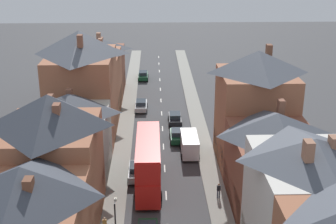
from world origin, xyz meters
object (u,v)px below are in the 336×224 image
at_px(car_parked_right_a, 137,171).
at_px(pedestrian_mid_right, 105,224).
at_px(double_decker_bus_lead, 148,162).
at_px(car_mid_white, 143,75).
at_px(car_far_grey, 175,118).
at_px(car_parked_left_b, 141,105).
at_px(pedestrian_far_left, 219,190).
at_px(car_near_silver, 177,135).
at_px(delivery_van, 189,144).

bearing_deg(car_parked_right_a, pedestrian_mid_right, -103.39).
height_order(double_decker_bus_lead, car_mid_white, double_decker_bus_lead).
bearing_deg(car_far_grey, car_parked_left_b, 130.82).
distance_m(double_decker_bus_lead, car_parked_right_a, 2.96).
relative_size(double_decker_bus_lead, pedestrian_far_left, 6.71).
distance_m(car_parked_left_b, car_far_grey, 7.50).
height_order(car_parked_right_a, car_far_grey, car_parked_right_a).
relative_size(car_near_silver, pedestrian_mid_right, 2.50).
height_order(car_parked_left_b, pedestrian_far_left, pedestrian_far_left).
xyz_separation_m(double_decker_bus_lead, pedestrian_mid_right, (-3.77, -8.63, -1.78)).
bearing_deg(pedestrian_far_left, car_near_silver, 103.30).
bearing_deg(pedestrian_mid_right, pedestrian_far_left, 27.77).
bearing_deg(double_decker_bus_lead, pedestrian_far_left, -22.65).
xyz_separation_m(double_decker_bus_lead, car_mid_white, (-1.29, 40.18, -2.01)).
distance_m(car_parked_right_a, car_parked_left_b, 21.69).
xyz_separation_m(pedestrian_mid_right, pedestrian_far_left, (10.81, 5.69, 0.00)).
distance_m(car_parked_left_b, pedestrian_mid_right, 32.22).
xyz_separation_m(car_parked_right_a, car_mid_white, (-0.00, 38.39, -0.04)).
relative_size(double_decker_bus_lead, car_mid_white, 2.48).
bearing_deg(car_near_silver, car_parked_right_a, -116.66).
bearing_deg(double_decker_bus_lead, pedestrian_mid_right, -113.62).
distance_m(double_decker_bus_lead, pedestrian_far_left, 7.83).
xyz_separation_m(double_decker_bus_lead, delivery_van, (4.91, 7.66, -1.48)).
height_order(car_near_silver, pedestrian_mid_right, pedestrian_mid_right).
height_order(car_parked_left_b, delivery_van, delivery_van).
height_order(double_decker_bus_lead, car_parked_right_a, double_decker_bus_lead).
bearing_deg(pedestrian_mid_right, car_parked_right_a, 76.61).
xyz_separation_m(car_parked_left_b, pedestrian_mid_right, (-2.48, -32.12, 0.23)).
distance_m(double_decker_bus_lead, car_near_silver, 12.27).
xyz_separation_m(car_parked_right_a, delivery_van, (6.20, 5.86, 0.50)).
bearing_deg(car_mid_white, delivery_van, -79.21).
bearing_deg(car_near_silver, pedestrian_far_left, -76.70).
bearing_deg(pedestrian_mid_right, delivery_van, 61.94).
xyz_separation_m(car_parked_left_b, delivery_van, (6.20, -15.84, 0.53)).
height_order(double_decker_bus_lead, car_near_silver, double_decker_bus_lead).
bearing_deg(pedestrian_mid_right, car_far_grey, 74.41).
xyz_separation_m(car_parked_right_a, car_parked_left_b, (-0.00, 21.69, -0.04)).
xyz_separation_m(double_decker_bus_lead, pedestrian_far_left, (7.03, -2.94, -1.78)).
distance_m(car_parked_right_a, car_mid_white, 38.39).
bearing_deg(car_mid_white, car_parked_left_b, -90.00).
height_order(car_far_grey, delivery_van, delivery_van).
xyz_separation_m(double_decker_bus_lead, car_parked_left_b, (-1.29, 23.49, -2.01)).
xyz_separation_m(car_far_grey, delivery_van, (1.30, -10.16, 0.54)).
xyz_separation_m(car_mid_white, delivery_van, (6.20, -32.53, 0.54)).
bearing_deg(car_parked_left_b, car_near_silver, -67.68).
bearing_deg(car_parked_left_b, car_far_grey, -49.18).
bearing_deg(double_decker_bus_lead, car_near_silver, 72.66).
height_order(car_parked_left_b, car_far_grey, car_parked_left_b).
relative_size(car_mid_white, car_far_grey, 1.03).
height_order(car_near_silver, car_mid_white, car_near_silver).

